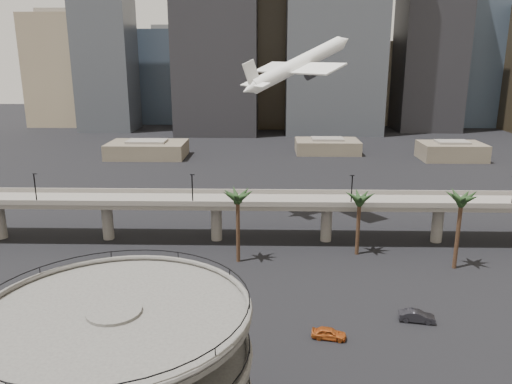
{
  "coord_description": "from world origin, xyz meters",
  "views": [
    {
      "loc": [
        -0.8,
        -39.61,
        35.82
      ],
      "look_at": [
        -2.41,
        28.0,
        17.4
      ],
      "focal_mm": 35.0,
      "sensor_mm": 36.0,
      "label": 1
    }
  ],
  "objects_px": {
    "airborne_jet": "(298,65)",
    "overpass": "(271,205)",
    "car_a": "(329,333)",
    "parking_ramp": "(120,380)",
    "car_b": "(417,316)"
  },
  "relations": [
    {
      "from": "airborne_jet",
      "to": "overpass",
      "type": "bearing_deg",
      "value": -141.14
    },
    {
      "from": "overpass",
      "to": "car_a",
      "type": "xyz_separation_m",
      "value": [
        7.37,
        -36.25,
        -6.56
      ]
    },
    {
      "from": "car_a",
      "to": "overpass",
      "type": "bearing_deg",
      "value": 21.86
    },
    {
      "from": "parking_ramp",
      "to": "overpass",
      "type": "xyz_separation_m",
      "value": [
        13.0,
        59.0,
        -2.5
      ]
    },
    {
      "from": "parking_ramp",
      "to": "car_b",
      "type": "height_order",
      "value": "parking_ramp"
    },
    {
      "from": "overpass",
      "to": "car_b",
      "type": "bearing_deg",
      "value": -57.43
    },
    {
      "from": "airborne_jet",
      "to": "car_a",
      "type": "relative_size",
      "value": 5.8
    },
    {
      "from": "car_b",
      "to": "airborne_jet",
      "type": "bearing_deg",
      "value": 25.91
    },
    {
      "from": "car_a",
      "to": "car_b",
      "type": "bearing_deg",
      "value": -59.51
    },
    {
      "from": "overpass",
      "to": "car_a",
      "type": "bearing_deg",
      "value": -78.5
    },
    {
      "from": "parking_ramp",
      "to": "overpass",
      "type": "relative_size",
      "value": 0.17
    },
    {
      "from": "parking_ramp",
      "to": "airborne_jet",
      "type": "bearing_deg",
      "value": 76.36
    },
    {
      "from": "overpass",
      "to": "car_b",
      "type": "height_order",
      "value": "overpass"
    },
    {
      "from": "airborne_jet",
      "to": "car_a",
      "type": "bearing_deg",
      "value": -122.06
    },
    {
      "from": "airborne_jet",
      "to": "car_b",
      "type": "height_order",
      "value": "airborne_jet"
    }
  ]
}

